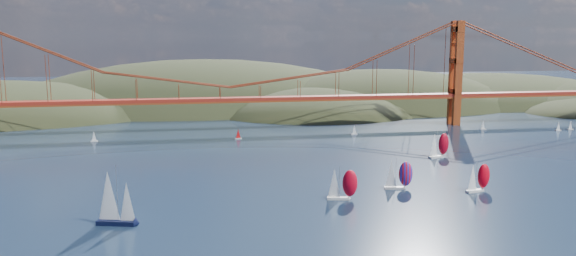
# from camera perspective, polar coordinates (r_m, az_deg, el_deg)

# --- Properties ---
(headlands) EXTENTS (725.00, 225.00, 96.00)m
(headlands) POSITION_cam_1_polar(r_m,az_deg,el_deg) (387.17, -0.29, 0.47)
(headlands) COLOR black
(headlands) RESTS_ON ground
(bridge) EXTENTS (552.00, 12.00, 55.00)m
(bridge) POSITION_cam_1_polar(r_m,az_deg,el_deg) (279.67, -6.31, 6.23)
(bridge) COLOR maroon
(bridge) RESTS_ON ground
(sloop_navy) EXTENTS (10.33, 7.00, 15.34)m
(sloop_navy) POSITION_cam_1_polar(r_m,az_deg,el_deg) (147.88, -17.26, -6.87)
(sloop_navy) COLOR black
(sloop_navy) RESTS_ON ground
(racer_0) EXTENTS (8.97, 4.74, 10.07)m
(racer_0) POSITION_cam_1_polar(r_m,az_deg,el_deg) (163.71, 5.48, -5.66)
(racer_0) COLOR silver
(racer_0) RESTS_ON ground
(racer_1) EXTENTS (8.57, 4.85, 9.61)m
(racer_1) POSITION_cam_1_polar(r_m,az_deg,el_deg) (180.80, 18.73, -4.75)
(racer_1) COLOR white
(racer_1) RESTS_ON ground
(racer_3) EXTENTS (9.63, 6.06, 10.77)m
(racer_3) POSITION_cam_1_polar(r_m,az_deg,el_deg) (226.49, 15.07, -1.67)
(racer_3) COLOR silver
(racer_3) RESTS_ON ground
(racer_rwb) EXTENTS (8.82, 4.56, 9.91)m
(racer_rwb) POSITION_cam_1_polar(r_m,az_deg,el_deg) (177.42, 11.12, -4.65)
(racer_rwb) COLOR silver
(racer_rwb) RESTS_ON ground
(distant_boat_3) EXTENTS (3.00, 2.00, 4.70)m
(distant_boat_3) POSITION_cam_1_polar(r_m,az_deg,el_deg) (266.94, -19.11, -0.82)
(distant_boat_3) COLOR silver
(distant_boat_3) RESTS_ON ground
(distant_boat_4) EXTENTS (3.00, 2.00, 4.70)m
(distant_boat_4) POSITION_cam_1_polar(r_m,az_deg,el_deg) (302.04, 19.21, 0.30)
(distant_boat_4) COLOR silver
(distant_boat_4) RESTS_ON ground
(distant_boat_5) EXTENTS (3.00, 2.00, 4.70)m
(distant_boat_5) POSITION_cam_1_polar(r_m,az_deg,el_deg) (312.66, 25.78, 0.18)
(distant_boat_5) COLOR silver
(distant_boat_5) RESTS_ON ground
(distant_boat_6) EXTENTS (3.00, 2.00, 4.70)m
(distant_boat_6) POSITION_cam_1_polar(r_m,az_deg,el_deg) (318.57, 26.77, 0.26)
(distant_boat_6) COLOR silver
(distant_boat_6) RESTS_ON ground
(distant_boat_8) EXTENTS (3.00, 2.00, 4.70)m
(distant_boat_8) POSITION_cam_1_polar(r_m,az_deg,el_deg) (272.44, 6.75, -0.17)
(distant_boat_8) COLOR silver
(distant_boat_8) RESTS_ON ground
(distant_boat_9) EXTENTS (3.00, 2.00, 4.70)m
(distant_boat_9) POSITION_cam_1_polar(r_m,az_deg,el_deg) (259.79, -5.07, -0.60)
(distant_boat_9) COLOR silver
(distant_boat_9) RESTS_ON ground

